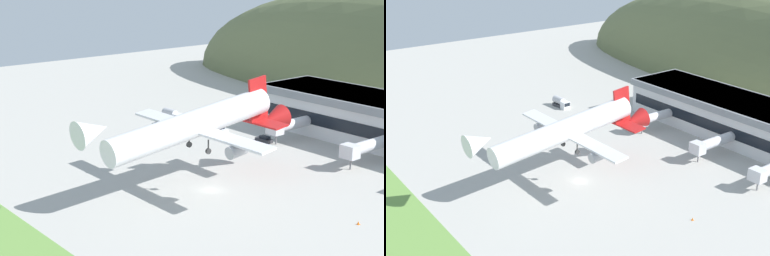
# 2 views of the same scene
# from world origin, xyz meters

# --- Properties ---
(ground_plane) EXTENTS (321.23, 321.23, 0.00)m
(ground_plane) POSITION_xyz_m (0.00, 0.00, 0.00)
(ground_plane) COLOR #ADAAA3
(jetway_0) EXTENTS (3.38, 12.91, 5.43)m
(jetway_0) POSITION_xyz_m (-13.38, 35.80, 3.99)
(jetway_0) COLOR silver
(jetway_0) RESTS_ON ground_plane
(jetway_1) EXTENTS (3.38, 14.59, 5.43)m
(jetway_1) POSITION_xyz_m (9.31, 34.90, 3.99)
(jetway_1) COLOR silver
(jetway_1) RESTS_ON ground_plane
(cargo_airplane) EXTENTS (36.41, 48.94, 12.50)m
(cargo_airplane) POSITION_xyz_m (-2.14, -2.02, 12.59)
(cargo_airplane) COLOR silver
(service_car_0) EXTENTS (4.40, 1.94, 1.47)m
(service_car_0) POSITION_xyz_m (-16.61, 31.46, 0.61)
(service_car_0) COLOR #333338
(service_car_0) RESTS_ON ground_plane
(service_car_1) EXTENTS (4.11, 1.96, 1.65)m
(service_car_1) POSITION_xyz_m (-29.96, 29.32, 0.68)
(service_car_1) COLOR silver
(service_car_1) RESTS_ON ground_plane
(fuel_truck) EXTENTS (6.84, 2.66, 3.28)m
(fuel_truck) POSITION_xyz_m (-46.27, 26.68, 1.53)
(fuel_truck) COLOR silver
(fuel_truck) RESTS_ON ground_plane
(traffic_cone_0) EXTENTS (0.52, 0.52, 0.58)m
(traffic_cone_0) POSITION_xyz_m (27.79, 8.09, 0.28)
(traffic_cone_0) COLOR orange
(traffic_cone_0) RESTS_ON ground_plane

